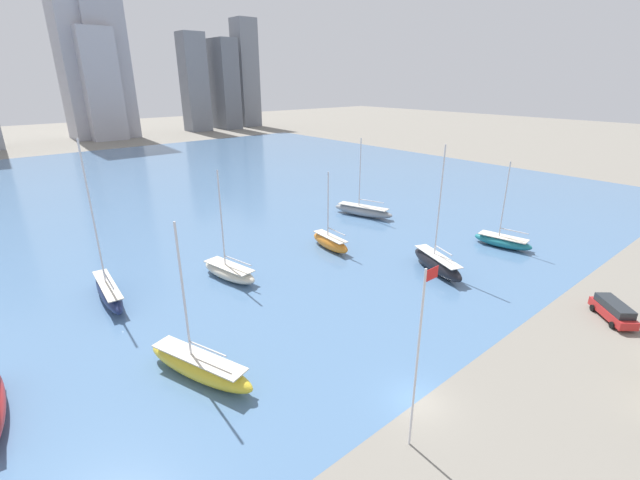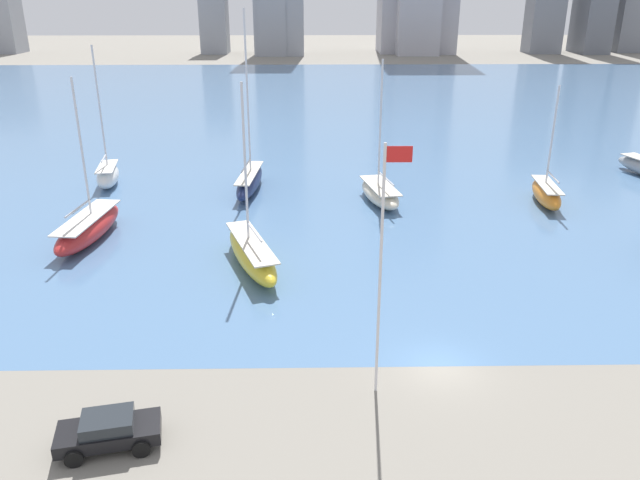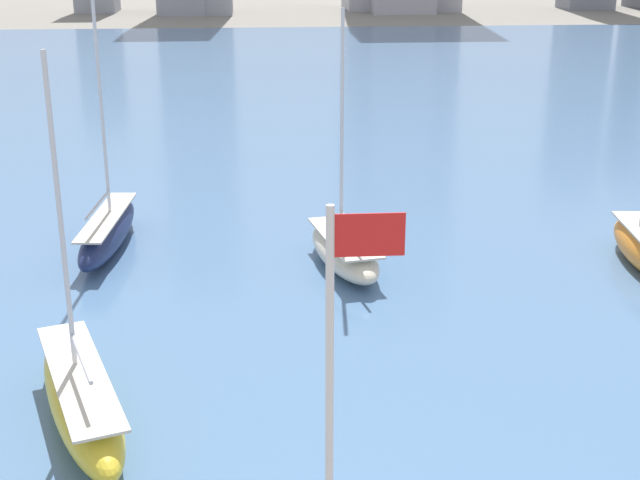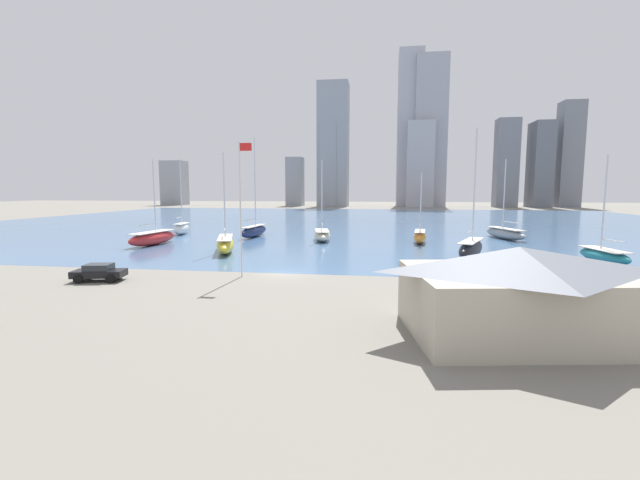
{
  "view_description": "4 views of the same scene",
  "coord_description": "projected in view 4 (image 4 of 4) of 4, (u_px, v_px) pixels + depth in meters",
  "views": [
    {
      "loc": [
        -21.66,
        -14.34,
        22.1
      ],
      "look_at": [
        6.95,
        19.18,
        5.36
      ],
      "focal_mm": 24.0,
      "sensor_mm": 36.0,
      "label": 1
    },
    {
      "loc": [
        -6.79,
        -27.7,
        18.42
      ],
      "look_at": [
        -6.06,
        12.58,
        2.13
      ],
      "focal_mm": 35.0,
      "sensor_mm": 36.0,
      "label": 2
    },
    {
      "loc": [
        -4.72,
        -14.92,
        16.44
      ],
      "look_at": [
        -2.27,
        17.16,
        5.04
      ],
      "focal_mm": 50.0,
      "sensor_mm": 36.0,
      "label": 3
    },
    {
      "loc": [
        9.54,
        -39.79,
        8.09
      ],
      "look_at": [
        2.01,
        9.94,
        2.15
      ],
      "focal_mm": 24.0,
      "sensor_mm": 36.0,
      "label": 4
    }
  ],
  "objects": [
    {
      "name": "sailboat_cream",
      "position": [
        322.0,
        235.0,
        67.99
      ],
      "size": [
        4.04,
        8.58,
        12.79
      ],
      "rotation": [
        0.0,
        0.0,
        0.19
      ],
      "color": "beige",
      "rests_on": "harbor_water"
    },
    {
      "name": "parked_sedan_black",
      "position": [
        99.0,
        272.0,
        37.92
      ],
      "size": [
        4.65,
        2.9,
        1.54
      ],
      "rotation": [
        0.0,
        0.0,
        -1.36
      ],
      "color": "black",
      "rests_on": "ground_plane"
    },
    {
      "name": "ground_plane",
      "position": [
        284.0,
        274.0,
        41.44
      ],
      "size": [
        500.0,
        500.0,
        0.0
      ],
      "primitive_type": "plane",
      "color": "gray"
    },
    {
      "name": "sailboat_navy",
      "position": [
        254.0,
        231.0,
        73.24
      ],
      "size": [
        2.62,
        10.52,
        16.84
      ],
      "rotation": [
        0.0,
        0.0,
        -0.08
      ],
      "color": "#19234C",
      "rests_on": "harbor_water"
    },
    {
      "name": "sailboat_teal",
      "position": [
        604.0,
        255.0,
        47.5
      ],
      "size": [
        3.74,
        8.13,
        11.89
      ],
      "rotation": [
        0.0,
        0.0,
        0.16
      ],
      "color": "#1E757F",
      "rests_on": "harbor_water"
    },
    {
      "name": "sailboat_red",
      "position": [
        153.0,
        238.0,
        62.73
      ],
      "size": [
        3.57,
        10.53,
        12.46
      ],
      "rotation": [
        0.0,
        0.0,
        -0.1
      ],
      "color": "#B72828",
      "rests_on": "harbor_water"
    },
    {
      "name": "flag_pole",
      "position": [
        241.0,
        205.0,
        39.19
      ],
      "size": [
        1.24,
        0.14,
        12.42
      ],
      "color": "silver",
      "rests_on": "ground_plane"
    },
    {
      "name": "sailboat_orange",
      "position": [
        420.0,
        236.0,
        64.96
      ],
      "size": [
        2.58,
        7.64,
        10.64
      ],
      "rotation": [
        0.0,
        0.0,
        -0.1
      ],
      "color": "orange",
      "rests_on": "harbor_water"
    },
    {
      "name": "harbor_water",
      "position": [
        347.0,
        221.0,
        110.17
      ],
      "size": [
        180.0,
        140.0,
        0.0
      ],
      "color": "#4C7099",
      "rests_on": "ground_plane"
    },
    {
      "name": "distant_city_skyline",
      "position": [
        407.0,
        148.0,
        202.53
      ],
      "size": [
        203.56,
        21.72,
        72.59
      ],
      "color": "#8E939E",
      "rests_on": "ground_plane"
    },
    {
      "name": "sailboat_white",
      "position": [
        181.0,
        228.0,
        77.61
      ],
      "size": [
        3.02,
        6.59,
        13.54
      ],
      "rotation": [
        0.0,
        0.0,
        0.16
      ],
      "color": "white",
      "rests_on": "harbor_water"
    },
    {
      "name": "parked_suv_red",
      "position": [
        568.0,
        283.0,
        32.69
      ],
      "size": [
        4.81,
        5.06,
        1.88
      ],
      "rotation": [
        0.0,
        0.0,
        -0.73
      ],
      "color": "#B22323",
      "rests_on": "ground_plane"
    },
    {
      "name": "sailboat_black",
      "position": [
        471.0,
        248.0,
        50.51
      ],
      "size": [
        5.3,
        9.53,
        15.24
      ],
      "rotation": [
        0.0,
        0.0,
        -0.37
      ],
      "color": "black",
      "rests_on": "harbor_water"
    },
    {
      "name": "sailboat_gray",
      "position": [
        505.0,
        233.0,
        70.35
      ],
      "size": [
        5.33,
        11.01,
        13.04
      ],
      "rotation": [
        0.0,
        0.0,
        0.29
      ],
      "color": "gray",
      "rests_on": "harbor_water"
    },
    {
      "name": "sailboat_yellow",
      "position": [
        225.0,
        244.0,
        55.48
      ],
      "size": [
        5.45,
        10.62,
        12.82
      ],
      "rotation": [
        0.0,
        0.0,
        0.33
      ],
      "color": "yellow",
      "rests_on": "harbor_water"
    },
    {
      "name": "boat_shed",
      "position": [
        517.0,
        292.0,
        23.5
      ],
      "size": [
        12.67,
        9.92,
        5.0
      ],
      "rotation": [
        0.0,
        0.0,
        0.17
      ],
      "color": "#B2A893",
      "rests_on": "ground_plane"
    }
  ]
}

